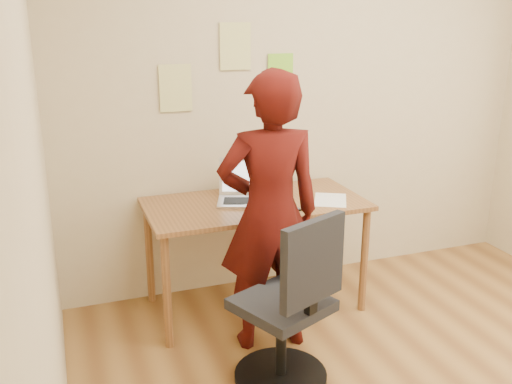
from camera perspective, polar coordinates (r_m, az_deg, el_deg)
name	(u,v)px	position (r m, az deg, el deg)	size (l,w,h in m)	color
room	(479,150)	(2.59, 21.37, 3.97)	(3.58, 3.58, 2.78)	brown
desk	(255,215)	(3.69, -0.10, -2.27)	(1.40, 0.70, 0.74)	brown
laptop	(245,192)	(3.67, -1.06, -0.05)	(0.44, 0.41, 0.25)	silver
paper_sheet	(330,200)	(3.73, 7.44, -0.78)	(0.20, 0.29, 0.00)	white
phone	(291,208)	(3.54, 3.55, -1.58)	(0.08, 0.14, 0.01)	black
wall_note_left	(176,88)	(3.73, -8.04, 10.25)	(0.21, 0.00, 0.30)	#D3CF7E
wall_note_mid	(235,46)	(3.81, -2.07, 14.35)	(0.21, 0.00, 0.30)	#D3CF7E
wall_note_right	(280,72)	(3.93, 2.47, 11.93)	(0.18, 0.00, 0.24)	#7FCA2D
office_chair	(290,314)	(3.01, 3.45, -12.11)	(0.56, 0.57, 0.97)	black
person	(270,214)	(3.22, 1.36, -2.23)	(0.59, 0.39, 1.63)	#3D0B08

